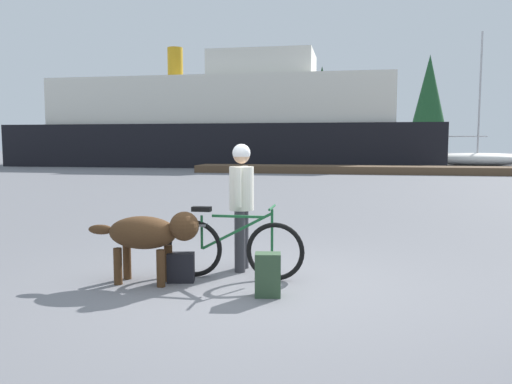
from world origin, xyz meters
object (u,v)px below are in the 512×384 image
dog (150,234)px  handbag_pannier (181,268)px  bicycle (233,248)px  person_cyclist (242,195)px  backpack (268,275)px  ferry_boat (225,124)px  sailboat_moored (477,159)px

dog → handbag_pannier: 0.55m
bicycle → handbag_pannier: 0.68m
person_cyclist → handbag_pannier: size_ratio=4.70×
dog → backpack: (1.47, -0.26, -0.36)m
person_cyclist → ferry_boat: bearing=104.3°
ferry_boat → sailboat_moored: size_ratio=3.11×
ferry_boat → sailboat_moored: 18.44m
bicycle → handbag_pannier: bearing=-155.4°
sailboat_moored → ferry_boat: bearing=-169.6°
ferry_boat → sailboat_moored: (17.97, 3.30, -2.46)m
backpack → ferry_boat: bearing=104.8°
person_cyclist → backpack: (0.52, -1.09, -0.75)m
handbag_pannier → person_cyclist: bearing=49.6°
handbag_pannier → ferry_boat: ferry_boat is taller
person_cyclist → dog: size_ratio=1.20×
person_cyclist → backpack: 1.42m
bicycle → dog: bicycle is taller
bicycle → person_cyclist: bearing=88.0°
backpack → sailboat_moored: sailboat_moored is taller
bicycle → handbag_pannier: size_ratio=4.93×
backpack → dog: bearing=169.8°
dog → sailboat_moored: bearing=71.4°
dog → backpack: 1.53m
dog → ferry_boat: bearing=102.3°
bicycle → sailboat_moored: 34.95m
person_cyclist → sailboat_moored: size_ratio=0.18×
bicycle → backpack: bicycle is taller
handbag_pannier → sailboat_moored: (11.01, 33.62, 0.32)m
backpack → handbag_pannier: bearing=161.3°
person_cyclist → dog: person_cyclist is taller
ferry_boat → bicycle: bearing=-75.9°
bicycle → sailboat_moored: bearing=72.6°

